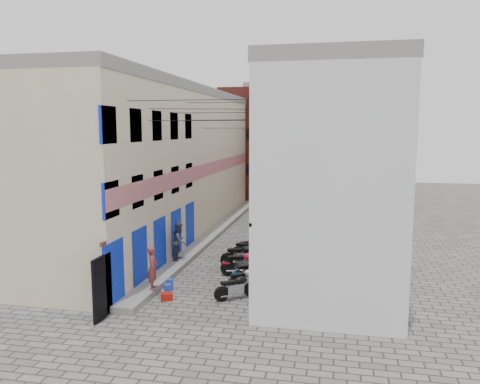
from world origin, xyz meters
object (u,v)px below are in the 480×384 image
Objects in this scene: motorcycle_b at (245,278)px; water_jug_far at (170,284)px; motorcycle_a at (236,286)px; water_jug_near at (168,290)px; motorcycle_e at (243,254)px; motorcycle_f at (251,249)px; person_a at (153,268)px; motorcycle_g at (253,245)px; motorcycle_d at (245,262)px; red_crate at (167,297)px; motorcycle_c at (252,270)px; person_b at (179,241)px.

motorcycle_b reaches higher than water_jug_far.
motorcycle_a is 4.00× the size of water_jug_near.
motorcycle_f is at bearing 155.33° from motorcycle_e.
person_a is 1.05m from water_jug_near.
motorcycle_a is at bearing -34.72° from motorcycle_g.
motorcycle_d is 4.30m from red_crate.
motorcycle_e is 4.70× the size of red_crate.
water_jug_near is at bearing -23.46° from motorcycle_f.
water_jug_far reaches higher than red_crate.
water_jug_far is (-3.02, -0.53, -0.30)m from motorcycle_b.
person_a is 1.27m from red_crate.
red_crate is (-1.98, -4.85, -0.47)m from motorcycle_e.
motorcycle_d is at bearing 43.35° from water_jug_far.
motorcycle_d is 3.98m from water_jug_near.
motorcycle_c is at bearing 136.81° from motorcycle_a.
person_b reaches higher than red_crate.
motorcycle_b is 0.83× the size of motorcycle_d.
motorcycle_a reaches higher than water_jug_far.
motorcycle_a is at bearing -137.90° from person_b.
water_jug_near is at bearing -77.58° from water_jug_far.
motorcycle_b is 4.01× the size of water_jug_far.
motorcycle_f is 1.26× the size of person_a.
water_jug_far is (-3.09, -1.56, -0.34)m from motorcycle_c.
red_crate is at bearing -33.50° from motorcycle_e.
motorcycle_b is at bearing 1.95° from motorcycle_e.
person_a reaches higher than water_jug_near.
water_jug_near is at bearing -122.78° from motorcycle_a.
motorcycle_e is at bearing 165.14° from motorcycle_c.
person_b reaches higher than motorcycle_b.
motorcycle_f reaches higher than motorcycle_g.
person_b is 4.00× the size of red_crate.
motorcycle_b is 3.12m from water_jug_near.
motorcycle_c is 4.28× the size of red_crate.
motorcycle_a is at bearing -9.07° from water_jug_far.
motorcycle_g is at bearing -40.88° from person_a.
person_a is 3.80× the size of red_crate.
red_crate is at bearing -111.81° from motorcycle_a.
water_jug_near is 1.01× the size of water_jug_far.
motorcycle_e is (-0.75, 3.19, 0.09)m from motorcycle_b.
motorcycle_d is 1.31m from motorcycle_e.
motorcycle_f is 0.93m from motorcycle_g.
water_jug_far is (0.78, -3.47, -0.93)m from person_b.
person_b is at bearing -11.62° from person_a.
motorcycle_e is 0.98× the size of motorcycle_f.
person_b is at bearing -122.14° from motorcycle_d.
person_b is 3.98× the size of water_jug_near.
person_a is (-2.86, -6.32, 0.53)m from motorcycle_g.
person_a is (-2.69, -4.43, 0.49)m from motorcycle_e.
motorcycle_f is at bearing 167.56° from motorcycle_d.
motorcycle_d is (-0.41, 1.93, 0.11)m from motorcycle_b.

